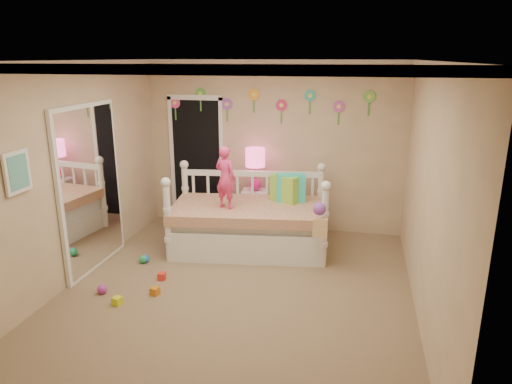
% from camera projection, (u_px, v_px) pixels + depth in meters
% --- Properties ---
extents(floor, '(4.00, 4.50, 0.01)m').
position_uv_depth(floor, '(236.00, 292.00, 5.40)').
color(floor, '#7F684C').
rests_on(floor, ground).
extents(ceiling, '(4.00, 4.50, 0.01)m').
position_uv_depth(ceiling, '(233.00, 61.00, 4.67)').
color(ceiling, white).
rests_on(ceiling, floor).
extents(back_wall, '(4.00, 0.01, 2.60)m').
position_uv_depth(back_wall, '(273.00, 147.00, 7.14)').
color(back_wall, tan).
rests_on(back_wall, floor).
extents(left_wall, '(0.01, 4.50, 2.60)m').
position_uv_depth(left_wall, '(72.00, 175.00, 5.45)').
color(left_wall, tan).
rests_on(left_wall, floor).
extents(right_wall, '(0.01, 4.50, 2.60)m').
position_uv_depth(right_wall, '(428.00, 196.00, 4.61)').
color(right_wall, tan).
rests_on(right_wall, floor).
extents(crown_molding, '(4.00, 4.50, 0.06)m').
position_uv_depth(crown_molding, '(233.00, 64.00, 4.68)').
color(crown_molding, white).
rests_on(crown_molding, ceiling).
extents(daybed, '(2.30, 1.45, 1.17)m').
position_uv_depth(daybed, '(249.00, 210.00, 6.46)').
color(daybed, white).
rests_on(daybed, floor).
extents(pillow_turquoise, '(0.43, 0.23, 0.40)m').
position_uv_depth(pillow_turquoise, '(291.00, 188.00, 6.55)').
color(pillow_turquoise, '#29CEC0').
rests_on(pillow_turquoise, daybed).
extents(pillow_lime, '(0.42, 0.30, 0.38)m').
position_uv_depth(pillow_lime, '(284.00, 189.00, 6.54)').
color(pillow_lime, '#8DCC3E').
rests_on(pillow_lime, daybed).
extents(child, '(0.36, 0.30, 0.85)m').
position_uv_depth(child, '(225.00, 177.00, 6.21)').
color(child, '#F5377A').
rests_on(child, daybed).
extents(nightstand, '(0.41, 0.33, 0.66)m').
position_uv_depth(nightstand, '(255.00, 210.00, 7.22)').
color(nightstand, white).
rests_on(nightstand, floor).
extents(table_lamp, '(0.30, 0.30, 0.66)m').
position_uv_depth(table_lamp, '(255.00, 163.00, 7.00)').
color(table_lamp, '#E11E8E').
rests_on(table_lamp, nightstand).
extents(closet_doorway, '(0.90, 0.04, 2.07)m').
position_uv_depth(closet_doorway, '(197.00, 160.00, 7.46)').
color(closet_doorway, black).
rests_on(closet_doorway, back_wall).
extents(flower_decals, '(3.40, 0.02, 0.50)m').
position_uv_depth(flower_decals, '(268.00, 105.00, 6.97)').
color(flower_decals, '#B2668C').
rests_on(flower_decals, back_wall).
extents(mirror_closet, '(0.07, 1.30, 2.10)m').
position_uv_depth(mirror_closet, '(91.00, 188.00, 5.80)').
color(mirror_closet, white).
rests_on(mirror_closet, left_wall).
extents(wall_picture, '(0.05, 0.34, 0.42)m').
position_uv_depth(wall_picture, '(17.00, 172.00, 4.54)').
color(wall_picture, white).
rests_on(wall_picture, left_wall).
extents(hanging_bag, '(0.20, 0.16, 0.36)m').
position_uv_depth(hanging_bag, '(319.00, 221.00, 5.63)').
color(hanging_bag, beige).
rests_on(hanging_bag, daybed).
extents(toy_scatter, '(1.24, 1.51, 0.11)m').
position_uv_depth(toy_scatter, '(149.00, 277.00, 5.65)').
color(toy_scatter, '#996666').
rests_on(toy_scatter, floor).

